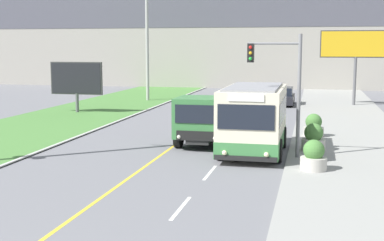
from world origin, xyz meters
name	(u,v)px	position (x,y,z in m)	size (l,w,h in m)	color
apartment_block_background	(259,3)	(0.00, 56.70, 9.79)	(80.00, 8.04, 19.59)	gray
city_bus	(254,120)	(3.96, 16.33, 1.55)	(2.72, 5.73, 3.06)	beige
dump_truck	(206,120)	(1.43, 18.21, 1.22)	(2.49, 6.68, 2.41)	black
car_distant	(283,97)	(4.10, 36.84, 0.69)	(1.80, 4.30, 1.45)	black
utility_pole_far	(147,37)	(-7.80, 37.95, 5.56)	(1.80, 0.28, 11.01)	#9E9E99
traffic_light_mast	(283,79)	(5.24, 15.68, 3.41)	(2.28, 0.32, 5.31)	slate
billboard_large	(356,47)	(9.73, 37.44, 4.71)	(5.58, 0.24, 6.03)	#59595B
billboard_small	(76,79)	(-10.18, 28.48, 2.42)	(3.92, 0.24, 3.66)	#59595B
planter_round_near	(314,157)	(6.61, 13.39, 0.60)	(1.02, 1.02, 1.19)	#B7B2A8
planter_round_second	(314,139)	(6.59, 17.34, 0.63)	(1.07, 1.07, 1.25)	#B7B2A8
planter_round_third	(314,126)	(6.59, 21.30, 0.61)	(1.07, 1.07, 1.20)	#B7B2A8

